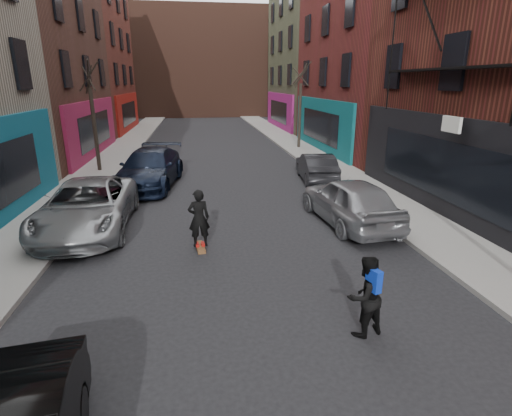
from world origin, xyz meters
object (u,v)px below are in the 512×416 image
object	(u,v)px
skateboard	(200,247)
parked_left_end	(150,168)
parked_left_far	(87,206)
tree_right_far	(300,98)
parked_right_far	(350,201)
tree_left_far	(92,107)
parked_right_end	(316,167)
pedestrian	(365,296)
skateboarder	(199,218)

from	to	relation	value
skateboard	parked_left_end	bearing A→B (deg)	98.92
parked_left_far	skateboard	size ratio (longest dim) A/B	7.09
tree_right_far	skateboard	world-z (taller)	tree_right_far
parked_right_far	parked_left_far	bearing A→B (deg)	-9.85
tree_left_far	parked_right_end	world-z (taller)	tree_left_far
tree_left_far	skateboard	distance (m)	12.67
parked_right_end	pedestrian	distance (m)	12.34
tree_left_far	parked_right_end	bearing A→B (deg)	-18.39
skateboard	skateboarder	world-z (taller)	skateboarder
tree_left_far	tree_right_far	distance (m)	13.78
parked_left_far	tree_right_far	bearing A→B (deg)	52.92
tree_left_far	pedestrian	bearing A→B (deg)	-62.56
parked_left_far	parked_right_far	xyz separation A→B (m)	(8.52, -0.69, 0.02)
skateboarder	pedestrian	size ratio (longest dim) A/B	1.05
tree_right_far	pedestrian	size ratio (longest dim) A/B	4.28
parked_right_end	skateboarder	bearing A→B (deg)	58.69
tree_left_far	pedestrian	world-z (taller)	tree_left_far
tree_right_far	parked_left_far	bearing A→B (deg)	-125.79
tree_right_far	parked_left_end	size ratio (longest dim) A/B	1.18
parked_left_far	skateboarder	distance (m)	4.11
parked_left_far	skateboard	xyz separation A→B (m)	(3.52, -2.12, -0.74)
parked_right_end	skateboard	size ratio (longest dim) A/B	5.10
parked_right_end	pedestrian	size ratio (longest dim) A/B	2.57
parked_left_end	parked_right_end	size ratio (longest dim) A/B	1.41
tree_left_far	parked_left_end	world-z (taller)	tree_left_far
parked_right_far	skateboard	bearing A→B (deg)	10.73
parked_left_far	skateboarder	bearing A→B (deg)	-32.32
skateboard	parked_left_far	bearing A→B (deg)	142.37
parked_left_end	skateboarder	world-z (taller)	skateboarder
tree_right_far	parked_left_far	xyz separation A→B (m)	(-10.80, -14.98, -2.74)
tree_left_far	parked_right_end	distance (m)	11.70
parked_right_end	parked_left_far	bearing A→B (deg)	36.16
parked_right_far	pedestrian	bearing A→B (deg)	66.21
pedestrian	parked_right_far	bearing A→B (deg)	-125.56
parked_right_far	skateboarder	bearing A→B (deg)	10.73
parked_right_far	tree_right_far	bearing A→B (deg)	-103.52
parked_right_far	parked_right_end	bearing A→B (deg)	-101.61
tree_right_far	parked_left_far	distance (m)	18.67
parked_left_far	skateboarder	size ratio (longest dim) A/B	3.40
parked_right_far	pedestrian	distance (m)	6.30
parked_right_far	parked_right_end	xyz separation A→B (m)	(0.68, 6.08, -0.13)
tree_left_far	parked_right_far	size ratio (longest dim) A/B	1.37
parked_right_far	tree_left_far	bearing A→B (deg)	-48.92
skateboarder	pedestrian	xyz separation A→B (m)	(3.00, -4.54, -0.13)
tree_left_far	pedestrian	size ratio (longest dim) A/B	4.09
skateboarder	parked_left_far	bearing A→B (deg)	-37.63
tree_left_far	tree_right_far	xyz separation A→B (m)	(12.40, 6.00, 0.15)
skateboard	pedestrian	size ratio (longest dim) A/B	0.50
parked_right_end	skateboarder	world-z (taller)	skateboarder
tree_left_far	skateboarder	bearing A→B (deg)	-65.23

